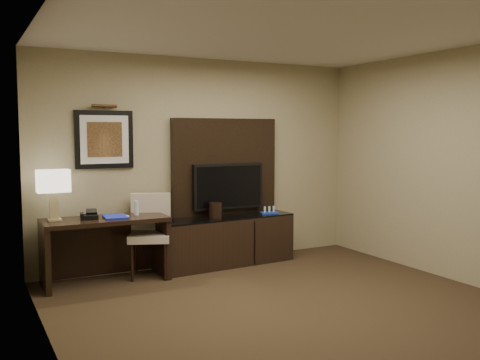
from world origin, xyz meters
TOP-DOWN VIEW (x-y plane):
  - floor at (0.00, 0.00)m, footprint 4.50×5.00m
  - ceiling at (0.00, 0.00)m, footprint 4.50×5.00m
  - wall_back at (0.00, 2.50)m, footprint 4.50×0.01m
  - wall_left at (-2.25, 0.00)m, footprint 0.01×5.00m
  - wall_right at (2.25, 0.00)m, footprint 0.01×5.00m
  - desk at (-1.40, 2.10)m, footprint 1.41×0.62m
  - credenza at (0.18, 2.20)m, footprint 1.88×0.63m
  - tv_wall_panel at (0.30, 2.44)m, footprint 1.50×0.12m
  - tv at (0.30, 2.34)m, footprint 1.00×0.08m
  - artwork at (-1.30, 2.48)m, footprint 0.70×0.04m
  - picture_light at (-1.30, 2.44)m, footprint 0.04×0.04m
  - desk_chair at (-0.88, 2.09)m, footprint 0.66×0.70m
  - table_lamp at (-1.95, 2.19)m, footprint 0.36×0.22m
  - desk_phone at (-1.58, 2.10)m, footprint 0.22×0.20m
  - blue_folder at (-1.29, 2.06)m, footprint 0.28×0.36m
  - book at (-1.32, 2.07)m, footprint 0.16×0.05m
  - water_bottle at (-1.02, 2.13)m, footprint 0.06×0.06m
  - ice_bucket at (0.04, 2.19)m, footprint 0.19×0.19m
  - minibar_tray at (0.83, 2.15)m, footprint 0.26×0.20m

SIDE VIEW (x-z plane):
  - floor at x=0.00m, z-range -0.01..0.00m
  - credenza at x=0.18m, z-range 0.00..0.64m
  - desk at x=-1.40m, z-range 0.00..0.75m
  - desk_chair at x=-0.88m, z-range 0.00..1.00m
  - minibar_tray at x=0.83m, z-range 0.64..0.72m
  - ice_bucket at x=0.04m, z-range 0.64..0.83m
  - blue_folder at x=-1.29m, z-range 0.75..0.78m
  - desk_phone at x=-1.58m, z-range 0.75..0.85m
  - water_bottle at x=-1.02m, z-range 0.75..0.93m
  - book at x=-1.32m, z-range 0.75..0.97m
  - tv at x=0.30m, z-range 0.72..1.32m
  - table_lamp at x=-1.95m, z-range 0.75..1.32m
  - tv_wall_panel at x=0.30m, z-range 0.62..1.92m
  - wall_back at x=0.00m, z-range 0.00..2.70m
  - wall_left at x=-2.25m, z-range 0.00..2.70m
  - wall_right at x=2.25m, z-range 0.00..2.70m
  - artwork at x=-1.30m, z-range 1.30..2.00m
  - picture_light at x=-1.30m, z-range 1.90..2.20m
  - ceiling at x=0.00m, z-range 2.70..2.71m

